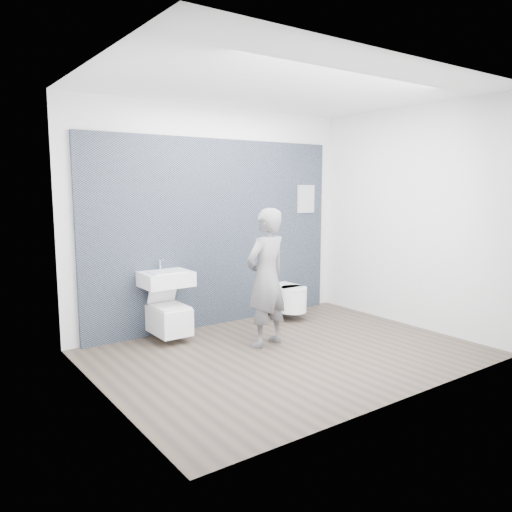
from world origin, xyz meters
TOP-DOWN VIEW (x-y plane):
  - ground at (0.00, 0.00)m, footprint 4.00×4.00m
  - room_shell at (0.00, 0.00)m, footprint 4.00×4.00m
  - tile_wall at (0.00, 1.47)m, footprint 3.60×0.06m
  - washbasin at (-0.85, 1.22)m, footprint 0.57×0.43m
  - toilet_square at (-0.85, 1.18)m, footprint 0.37×0.54m
  - toilet_rounded at (0.90, 1.12)m, footprint 0.37×0.63m
  - info_placard at (1.48, 1.43)m, footprint 0.30×0.03m
  - visitor at (-0.03, 0.36)m, footprint 0.63×0.47m

SIDE VIEW (x-z plane):
  - ground at x=0.00m, z-range 0.00..0.00m
  - tile_wall at x=0.00m, z-range -1.20..1.20m
  - info_placard at x=1.48m, z-range -0.20..0.20m
  - toilet_square at x=-0.85m, z-range -0.08..0.61m
  - toilet_rounded at x=0.90m, z-range 0.12..0.46m
  - washbasin at x=-0.85m, z-range 0.52..0.95m
  - visitor at x=-0.03m, z-range 0.00..1.56m
  - room_shell at x=0.00m, z-range -0.26..3.74m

